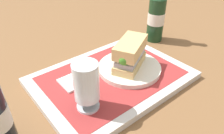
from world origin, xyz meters
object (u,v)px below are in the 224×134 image
at_px(plate, 129,68).
at_px(second_bottle, 156,15).
at_px(sandwich, 130,54).
at_px(beer_glass, 86,85).

height_order(plate, second_bottle, second_bottle).
relative_size(sandwich, beer_glass, 1.16).
bearing_deg(plate, second_bottle, -154.51).
bearing_deg(plate, beer_glass, 15.77).
relative_size(sandwich, second_bottle, 0.54).
bearing_deg(sandwich, beer_glass, -12.19).
distance_m(sandwich, second_bottle, 0.28).
xyz_separation_m(sandwich, second_bottle, (-0.25, -0.12, 0.03)).
xyz_separation_m(beer_glass, second_bottle, (-0.43, -0.17, 0.01)).
distance_m(plate, second_bottle, 0.28).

